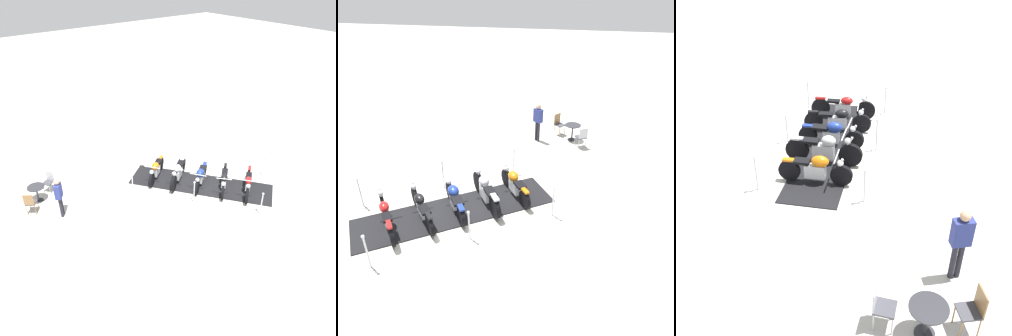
% 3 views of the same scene
% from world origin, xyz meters
% --- Properties ---
extents(ground_plane, '(80.00, 80.00, 0.00)m').
position_xyz_m(ground_plane, '(0.00, 0.00, 0.00)').
color(ground_plane, beige).
extents(display_platform, '(6.18, 5.01, 0.03)m').
position_xyz_m(display_platform, '(0.00, 0.00, 0.02)').
color(display_platform, black).
rests_on(display_platform, ground_plane).
extents(motorcycle_copper, '(1.31, 1.78, 0.92)m').
position_xyz_m(motorcycle_copper, '(1.70, 1.23, 0.48)').
color(motorcycle_copper, black).
rests_on(motorcycle_copper, display_platform).
extents(motorcycle_chrome, '(1.43, 2.01, 1.04)m').
position_xyz_m(motorcycle_chrome, '(0.85, 0.62, 0.50)').
color(motorcycle_chrome, black).
rests_on(motorcycle_chrome, display_platform).
extents(motorcycle_navy, '(1.28, 1.85, 0.89)m').
position_xyz_m(motorcycle_navy, '(-0.02, 0.03, 0.48)').
color(motorcycle_navy, black).
rests_on(motorcycle_navy, display_platform).
extents(motorcycle_black, '(1.53, 1.84, 0.94)m').
position_xyz_m(motorcycle_black, '(-0.88, -0.57, 0.46)').
color(motorcycle_black, black).
rests_on(motorcycle_black, display_platform).
extents(motorcycle_maroon, '(1.48, 1.92, 1.00)m').
position_xyz_m(motorcycle_maroon, '(-1.74, -1.17, 0.48)').
color(motorcycle_maroon, black).
rests_on(motorcycle_maroon, display_platform).
extents(stanchion_right_rear, '(0.29, 0.29, 1.09)m').
position_xyz_m(stanchion_right_rear, '(-3.06, -0.36, 0.38)').
color(stanchion_right_rear, silver).
rests_on(stanchion_right_rear, ground_plane).
extents(stanchion_left_front, '(0.33, 0.33, 1.11)m').
position_xyz_m(stanchion_left_front, '(3.06, 0.36, 0.35)').
color(stanchion_left_front, silver).
rests_on(stanchion_left_front, ground_plane).
extents(stanchion_left_mid, '(0.33, 0.33, 1.02)m').
position_xyz_m(stanchion_left_mid, '(0.83, -1.19, 0.32)').
color(stanchion_left_mid, silver).
rests_on(stanchion_left_mid, ground_plane).
extents(stanchion_left_rear, '(0.31, 0.31, 1.10)m').
position_xyz_m(stanchion_left_rear, '(-1.39, -2.75, 0.37)').
color(stanchion_left_rear, silver).
rests_on(stanchion_left_rear, ground_plane).
extents(stanchion_right_mid, '(0.35, 0.35, 1.11)m').
position_xyz_m(stanchion_right_mid, '(-0.83, 1.19, 0.34)').
color(stanchion_right_mid, silver).
rests_on(stanchion_right_mid, ground_plane).
extents(stanchion_right_front, '(0.30, 0.30, 1.02)m').
position_xyz_m(stanchion_right_front, '(1.39, 2.75, 0.35)').
color(stanchion_right_front, silver).
rests_on(stanchion_right_front, ground_plane).
extents(cafe_table, '(0.71, 0.71, 0.74)m').
position_xyz_m(cafe_table, '(3.46, 6.18, 0.55)').
color(cafe_table, '#2D2D33').
rests_on(cafe_table, ground_plane).
extents(cafe_chair_near_table, '(0.55, 0.55, 0.93)m').
position_xyz_m(cafe_chair_near_table, '(3.88, 5.47, 0.53)').
color(cafe_chair_near_table, '#B7B7BC').
rests_on(cafe_chair_near_table, ground_plane).
extents(cafe_chair_across_table, '(0.56, 0.56, 0.99)m').
position_xyz_m(cafe_chair_across_table, '(2.80, 6.68, 0.57)').
color(cafe_chair_across_table, olive).
rests_on(cafe_chair_across_table, ground_plane).
extents(bystander_person, '(0.45, 0.42, 1.73)m').
position_xyz_m(bystander_person, '(1.91, 5.78, 1.04)').
color(bystander_person, '#23232D').
rests_on(bystander_person, ground_plane).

